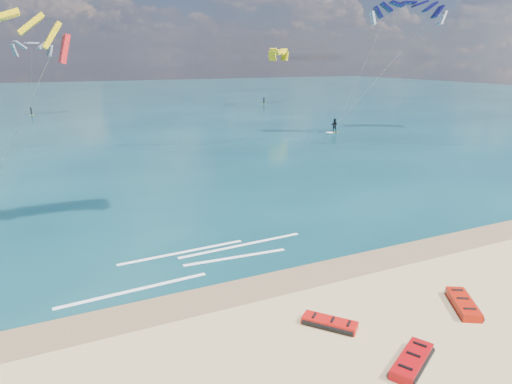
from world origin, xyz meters
The scene contains 9 objects.
ground centered at (0.00, 40.00, 0.00)m, with size 320.00×320.00×0.00m, color tan.
wet_sand_strip centered at (0.00, 3.00, 0.00)m, with size 320.00×2.40×0.01m, color brown.
sea centered at (0.00, 104.00, 0.02)m, with size 320.00×200.00×0.04m, color #0A2F39.
packed_kite_left centered at (4.24, -4.27, 0.00)m, with size 2.55×1.13×0.41m, color #AA090C, non-canonical shape.
packed_kite_mid centered at (3.05, -1.10, 0.00)m, with size 2.30×0.97×0.35m, color red, non-canonical shape.
packed_kite_right centered at (8.89, -2.33, 0.00)m, with size 2.58×1.14×0.41m, color #B81707, non-canonical shape.
kitesurfer_far centered at (34.22, 35.82, 9.43)m, with size 14.33×9.13×18.53m.
shoreline_foam centered at (0.46, 6.80, 0.04)m, with size 13.50×3.65×0.01m.
distant_kites centered at (-6.67, 81.08, 6.07)m, with size 81.99×36.70×14.40m.
Camera 1 is at (-6.21, -13.92, 10.06)m, focal length 32.00 mm.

